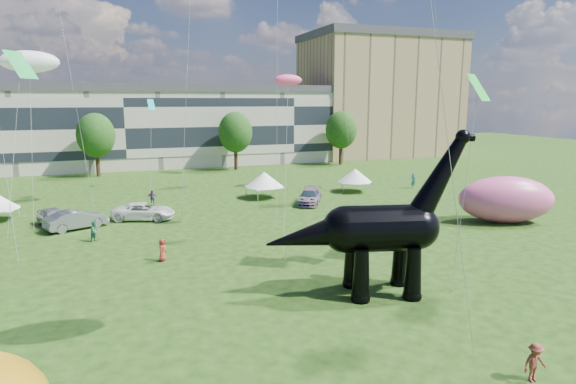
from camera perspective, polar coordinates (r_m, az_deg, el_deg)
name	(u,v)px	position (r m, az deg, el deg)	size (l,w,h in m)	color
ground	(337,323)	(24.27, 5.83, -15.15)	(220.00, 220.00, 0.00)	#16330C
terrace_row	(124,130)	(81.75, -18.84, 7.00)	(78.00, 11.00, 12.00)	beige
apartment_block	(379,98)	(98.08, 10.72, 10.84)	(28.00, 18.00, 22.00)	tan
tree_mid_left	(95,132)	(72.77, -21.86, 6.63)	(5.20, 5.20, 9.44)	#382314
tree_mid_right	(235,129)	(74.83, -6.27, 7.43)	(5.20, 5.20, 9.44)	#382314
tree_far_right	(341,127)	(80.98, 6.32, 7.68)	(5.20, 5.20, 9.44)	#382314
dinosaur_sculpture	(374,231)	(26.80, 10.14, -4.60)	(11.54, 4.48, 9.42)	black
car_silver	(53,218)	(45.58, -26.04, -2.73)	(1.89, 4.69, 1.60)	#B0B1B5
car_grey	(76,219)	(43.99, -23.78, -2.99)	(1.72, 4.92, 1.62)	gray
car_white	(144,211)	(45.31, -16.72, -2.21)	(2.53, 5.48, 1.52)	white
car_dark	(309,197)	(50.02, 2.56, -0.58)	(2.09, 5.13, 1.49)	#595960
gazebo_near	(264,180)	(52.95, -2.83, 1.48)	(4.74, 4.74, 2.90)	white
gazebo_far	(355,175)	(57.04, 7.94, 1.96)	(5.21, 5.21, 2.76)	white
inflatable_pink	(506,199)	(46.32, 24.41, -0.81)	(8.22, 4.11, 4.11)	#E75998
visitors	(248,223)	(39.13, -4.72, -3.69)	(55.32, 37.95, 1.88)	teal
kites	(128,7)	(34.31, -18.39, 20.14)	(57.12, 49.98, 22.32)	#F93B10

